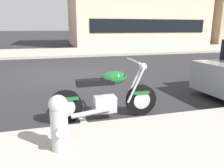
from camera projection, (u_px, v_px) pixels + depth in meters
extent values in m
plane|color=#28282B|center=(67.00, 74.00, 8.13)|extent=(260.00, 260.00, 0.00)
cube|color=#ADA89E|center=(209.00, 48.00, 17.89)|extent=(120.00, 5.00, 0.14)
cube|color=silver|center=(81.00, 115.00, 4.32)|extent=(0.12, 2.20, 0.01)
cylinder|color=black|center=(141.00, 100.00, 4.27)|extent=(0.61, 0.11, 0.61)
cylinder|color=silver|center=(141.00, 100.00, 4.27)|extent=(0.33, 0.12, 0.33)
cylinder|color=black|center=(66.00, 107.00, 3.90)|extent=(0.61, 0.11, 0.61)
cylinder|color=silver|center=(66.00, 107.00, 3.90)|extent=(0.33, 0.12, 0.33)
cube|color=silver|center=(105.00, 104.00, 4.09)|extent=(0.40, 0.26, 0.30)
cube|color=black|center=(95.00, 82.00, 3.94)|extent=(0.68, 0.22, 0.10)
ellipsoid|color=#196028|center=(114.00, 78.00, 4.01)|extent=(0.48, 0.24, 0.24)
cube|color=#196028|center=(68.00, 98.00, 3.87)|extent=(0.36, 0.18, 0.06)
cube|color=#196028|center=(140.00, 92.00, 4.23)|extent=(0.32, 0.16, 0.06)
cylinder|color=silver|center=(133.00, 84.00, 4.22)|extent=(0.34, 0.04, 0.65)
cylinder|color=silver|center=(136.00, 86.00, 4.09)|extent=(0.34, 0.04, 0.65)
cylinder|color=silver|center=(133.00, 61.00, 4.03)|extent=(0.04, 0.62, 0.04)
sphere|color=silver|center=(143.00, 67.00, 4.11)|extent=(0.15, 0.15, 0.15)
cylinder|color=silver|center=(91.00, 113.00, 3.91)|extent=(0.71, 0.09, 0.16)
cylinder|color=black|center=(213.00, 80.00, 5.86)|extent=(0.63, 0.26, 0.62)
cylinder|color=#B7B7BC|center=(60.00, 129.00, 2.78)|extent=(0.22, 0.22, 0.56)
sphere|color=#B7B7BC|center=(58.00, 104.00, 2.70)|extent=(0.24, 0.24, 0.24)
cylinder|color=#B7B7BC|center=(59.00, 123.00, 2.90)|extent=(0.10, 0.08, 0.10)
cylinder|color=#B7B7BC|center=(60.00, 132.00, 2.64)|extent=(0.10, 0.08, 0.10)
cube|color=beige|center=(134.00, 2.00, 21.76)|extent=(12.41, 8.23, 8.33)
cube|color=black|center=(150.00, 26.00, 18.47)|extent=(10.42, 0.06, 1.10)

